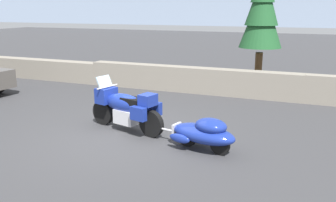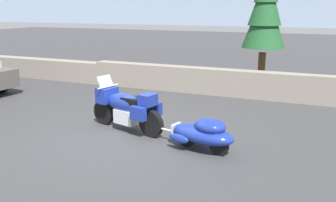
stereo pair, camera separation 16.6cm
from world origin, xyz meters
The scene contains 5 objects.
ground_plane centered at (0.00, 0.00, 0.00)m, with size 80.00×80.00×0.00m, color #38383A.
stone_guard_wall centered at (-0.42, 5.09, 0.46)m, with size 24.00×0.58×0.95m.
touring_motorcycle centered at (-0.13, 0.38, 0.62)m, with size 2.27×1.08×1.33m.
car_shaped_trailer centered at (2.09, -0.18, 0.41)m, with size 2.22×1.06×0.76m.
pine_tree_tall centered at (2.30, 6.49, 3.08)m, with size 1.58×1.58×4.93m.
Camera 1 is at (4.09, -7.28, 3.04)m, focal length 38.13 mm.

